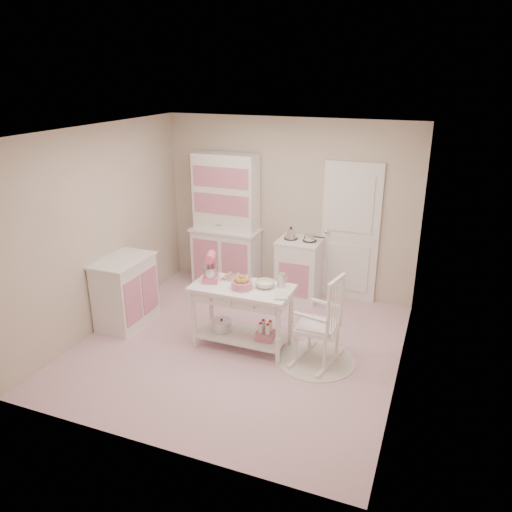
{
  "coord_description": "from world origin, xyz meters",
  "views": [
    {
      "loc": [
        2.17,
        -4.95,
        3.21
      ],
      "look_at": [
        0.02,
        0.53,
        1.01
      ],
      "focal_mm": 35.0,
      "sensor_mm": 36.0,
      "label": 1
    }
  ],
  "objects_px": {
    "stand_mixer": "(210,268)",
    "stove": "(299,269)",
    "bread_basket": "(242,285)",
    "rocking_chair": "(318,319)",
    "base_cabinet": "(125,292)",
    "work_table": "(242,317)",
    "hutch": "(225,222)"
  },
  "relations": [
    {
      "from": "stove",
      "to": "rocking_chair",
      "type": "xyz_separation_m",
      "value": [
        0.7,
        -1.59,
        0.09
      ]
    },
    {
      "from": "stove",
      "to": "bread_basket",
      "type": "relative_size",
      "value": 3.68
    },
    {
      "from": "rocking_chair",
      "to": "stand_mixer",
      "type": "distance_m",
      "value": 1.42
    },
    {
      "from": "hutch",
      "to": "rocking_chair",
      "type": "height_order",
      "value": "hutch"
    },
    {
      "from": "base_cabinet",
      "to": "bread_basket",
      "type": "distance_m",
      "value": 1.74
    },
    {
      "from": "stove",
      "to": "stand_mixer",
      "type": "xyz_separation_m",
      "value": [
        -0.66,
        -1.56,
        0.51
      ]
    },
    {
      "from": "stove",
      "to": "work_table",
      "type": "height_order",
      "value": "stove"
    },
    {
      "from": "base_cabinet",
      "to": "work_table",
      "type": "height_order",
      "value": "base_cabinet"
    },
    {
      "from": "stand_mixer",
      "to": "bread_basket",
      "type": "xyz_separation_m",
      "value": [
        0.44,
        -0.07,
        -0.12
      ]
    },
    {
      "from": "work_table",
      "to": "bread_basket",
      "type": "bearing_deg",
      "value": -68.2
    },
    {
      "from": "hutch",
      "to": "stove",
      "type": "distance_m",
      "value": 1.33
    },
    {
      "from": "stove",
      "to": "work_table",
      "type": "xyz_separation_m",
      "value": [
        -0.24,
        -1.58,
        -0.06
      ]
    },
    {
      "from": "base_cabinet",
      "to": "work_table",
      "type": "relative_size",
      "value": 0.77
    },
    {
      "from": "work_table",
      "to": "stand_mixer",
      "type": "xyz_separation_m",
      "value": [
        -0.42,
        0.02,
        0.57
      ]
    },
    {
      "from": "base_cabinet",
      "to": "work_table",
      "type": "xyz_separation_m",
      "value": [
        1.67,
        0.02,
        -0.06
      ]
    },
    {
      "from": "bread_basket",
      "to": "rocking_chair",
      "type": "bearing_deg",
      "value": 2.87
    },
    {
      "from": "hutch",
      "to": "base_cabinet",
      "type": "relative_size",
      "value": 2.26
    },
    {
      "from": "stand_mixer",
      "to": "stove",
      "type": "bearing_deg",
      "value": 48.48
    },
    {
      "from": "rocking_chair",
      "to": "work_table",
      "type": "bearing_deg",
      "value": -168.45
    },
    {
      "from": "stove",
      "to": "bread_basket",
      "type": "height_order",
      "value": "stove"
    },
    {
      "from": "rocking_chair",
      "to": "stand_mixer",
      "type": "bearing_deg",
      "value": -169.22
    },
    {
      "from": "base_cabinet",
      "to": "rocking_chair",
      "type": "bearing_deg",
      "value": 0.29
    },
    {
      "from": "hutch",
      "to": "work_table",
      "type": "distance_m",
      "value": 2.0
    },
    {
      "from": "hutch",
      "to": "stand_mixer",
      "type": "relative_size",
      "value": 6.12
    },
    {
      "from": "work_table",
      "to": "rocking_chair",
      "type": "bearing_deg",
      "value": -0.24
    },
    {
      "from": "base_cabinet",
      "to": "stand_mixer",
      "type": "relative_size",
      "value": 2.71
    },
    {
      "from": "hutch",
      "to": "base_cabinet",
      "type": "distance_m",
      "value": 1.89
    },
    {
      "from": "stove",
      "to": "stand_mixer",
      "type": "height_order",
      "value": "stand_mixer"
    },
    {
      "from": "work_table",
      "to": "base_cabinet",
      "type": "bearing_deg",
      "value": -179.41
    },
    {
      "from": "base_cabinet",
      "to": "work_table",
      "type": "distance_m",
      "value": 1.67
    },
    {
      "from": "base_cabinet",
      "to": "stand_mixer",
      "type": "distance_m",
      "value": 1.35
    },
    {
      "from": "work_table",
      "to": "stand_mixer",
      "type": "bearing_deg",
      "value": 177.27
    }
  ]
}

